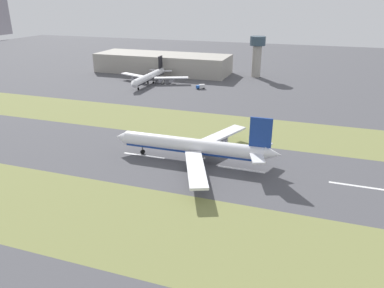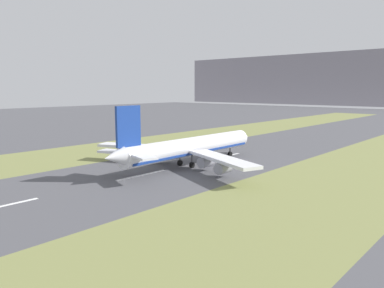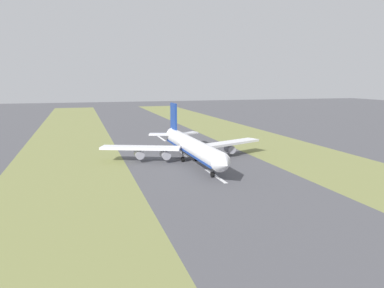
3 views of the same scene
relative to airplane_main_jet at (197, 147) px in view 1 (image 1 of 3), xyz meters
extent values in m
plane|color=#4C4C51|center=(-1.73, 1.29, -6.02)|extent=(800.00, 800.00, 0.00)
cube|color=olive|center=(-46.73, 1.29, -6.02)|extent=(40.00, 600.00, 0.01)
cube|color=olive|center=(43.27, 1.29, -6.02)|extent=(40.00, 600.00, 0.01)
cube|color=silver|center=(-1.73, -58.09, -6.01)|extent=(1.20, 18.00, 0.01)
cube|color=silver|center=(-1.73, -18.09, -6.01)|extent=(1.20, 18.00, 0.01)
cube|color=silver|center=(-1.73, 21.91, -6.01)|extent=(1.20, 18.00, 0.01)
cylinder|color=white|center=(-0.02, 1.91, 0.18)|extent=(6.61, 56.06, 6.00)
cone|color=white|center=(-0.35, 32.40, 0.18)|extent=(5.93, 5.06, 5.88)
cone|color=white|center=(0.32, -29.09, 0.98)|extent=(5.17, 6.06, 5.10)
cube|color=navy|center=(-0.02, 1.91, -1.47)|extent=(6.29, 53.82, 0.70)
cube|color=white|center=(-17.44, -5.51, -0.72)|extent=(29.08, 16.69, 0.90)
cube|color=white|center=(17.56, -5.12, -0.72)|extent=(29.19, 16.16, 0.90)
cylinder|color=#93939E|center=(-8.98, -2.19, -3.17)|extent=(3.25, 4.83, 3.20)
cylinder|color=#93939E|center=(-17.94, -5.79, -3.17)|extent=(3.25, 4.83, 3.20)
cylinder|color=#93939E|center=(9.02, -2.00, -3.17)|extent=(3.25, 4.83, 3.20)
cylinder|color=#93939E|center=(18.06, -5.40, -3.17)|extent=(3.25, 4.83, 3.20)
cube|color=navy|center=(0.26, -24.09, 8.68)|extent=(0.89, 8.01, 11.00)
cube|color=white|center=(-5.24, -24.15, 1.18)|extent=(10.88, 7.36, 0.60)
cube|color=white|center=(5.76, -24.03, 1.18)|extent=(10.86, 7.19, 0.60)
cylinder|color=#59595E|center=(-0.25, 23.18, -3.52)|extent=(0.50, 0.50, 3.20)
cylinder|color=black|center=(-0.25, 23.18, -5.12)|extent=(0.92, 1.81, 1.80)
cylinder|color=#59595E|center=(-2.59, -1.12, -3.52)|extent=(0.50, 0.50, 3.20)
cylinder|color=black|center=(-2.59, -1.12, -5.12)|extent=(0.92, 1.81, 1.80)
cylinder|color=#59595E|center=(2.61, -1.07, -3.52)|extent=(0.50, 0.50, 3.20)
cylinder|color=black|center=(2.61, -1.07, -5.12)|extent=(0.92, 1.81, 1.80)
cube|color=#A39E93|center=(163.69, 84.05, 1.63)|extent=(36.00, 111.51, 15.31)
cylinder|color=#A39E93|center=(171.11, 6.87, 6.19)|extent=(7.00, 7.00, 24.43)
cylinder|color=#334756|center=(171.11, 6.87, 21.85)|extent=(12.00, 12.00, 6.89)
cylinder|color=white|center=(118.69, 75.86, -0.72)|extent=(47.98, 5.87, 5.13)
cone|color=white|center=(92.60, 75.45, -0.72)|extent=(4.36, 5.10, 5.03)
cone|color=white|center=(145.21, 76.27, -0.03)|extent=(5.20, 4.44, 4.36)
cube|color=black|center=(118.69, 75.86, -2.13)|extent=(46.06, 5.59, 0.60)
cube|color=white|center=(125.10, 60.98, -1.49)|extent=(14.38, 24.85, 0.77)
cube|color=white|center=(124.63, 90.92, -1.49)|extent=(13.73, 24.99, 0.77)
cylinder|color=#93939E|center=(122.23, 68.21, -3.58)|extent=(4.15, 2.80, 2.74)
cylinder|color=#93939E|center=(125.34, 60.56, -3.58)|extent=(4.15, 2.80, 2.74)
cylinder|color=#93939E|center=(121.99, 83.61, -3.58)|extent=(4.15, 2.80, 2.74)
cylinder|color=#93939E|center=(124.87, 91.35, -3.58)|extent=(4.15, 2.80, 2.74)
cube|color=black|center=(140.93, 76.20, 6.56)|extent=(6.85, 0.79, 9.41)
cube|color=white|center=(141.00, 71.50, 0.14)|extent=(6.33, 9.31, 0.51)
cube|color=white|center=(140.86, 80.91, 0.14)|extent=(6.12, 9.28, 0.51)
cylinder|color=#59595E|center=(100.48, 75.58, -3.88)|extent=(0.43, 0.43, 2.74)
cylinder|color=black|center=(100.48, 75.58, -5.25)|extent=(1.55, 0.79, 1.54)
cylinder|color=#59595E|center=(121.29, 73.67, -3.88)|extent=(0.43, 0.43, 2.74)
cylinder|color=black|center=(121.29, 73.67, -5.25)|extent=(1.55, 0.79, 1.54)
cylinder|color=#59595E|center=(121.22, 78.12, -3.88)|extent=(0.43, 0.43, 2.74)
cylinder|color=black|center=(121.22, 78.12, -5.25)|extent=(1.55, 0.79, 1.54)
cube|color=#1E51B2|center=(115.70, 37.49, -4.52)|extent=(2.97, 2.94, 2.00)
cube|color=silver|center=(117.57, 35.14, -4.22)|extent=(4.21, 4.50, 2.60)
cylinder|color=black|center=(114.84, 36.80, -5.52)|extent=(0.90, 1.00, 1.00)
cylinder|color=black|center=(116.56, 38.17, -5.52)|extent=(0.90, 1.00, 1.00)
cylinder|color=black|center=(117.46, 33.52, -5.52)|extent=(0.90, 1.00, 1.00)
cylinder|color=black|center=(119.18, 34.89, -5.52)|extent=(0.90, 1.00, 1.00)
cube|color=white|center=(124.56, 67.80, -5.24)|extent=(4.73, 3.01, 0.90)
cube|color=white|center=(124.37, 67.74, -4.39)|extent=(2.76, 2.17, 0.80)
cylinder|color=black|center=(125.66, 69.08, -5.69)|extent=(0.70, 0.42, 0.66)
cylinder|color=black|center=(126.19, 67.36, -5.69)|extent=(0.70, 0.42, 0.66)
cylinder|color=black|center=(122.93, 68.24, -5.69)|extent=(0.70, 0.42, 0.66)
cylinder|color=black|center=(123.46, 66.52, -5.69)|extent=(0.70, 0.42, 0.66)
camera|label=1|loc=(-126.99, -41.73, 54.33)|focal=35.00mm
camera|label=2|loc=(79.20, -87.23, 18.67)|focal=35.00mm
camera|label=3|loc=(38.35, 129.02, 23.68)|focal=35.00mm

